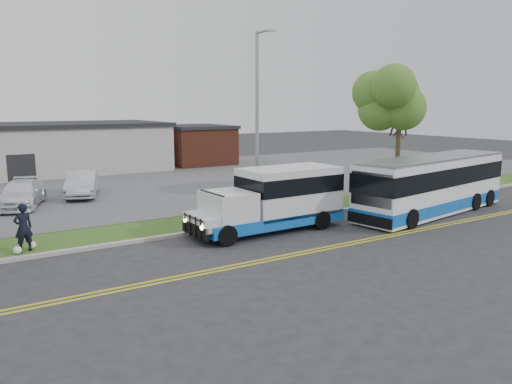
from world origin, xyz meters
TOP-DOWN VIEW (x-y plane):
  - ground at (0.00, 0.00)m, footprint 140.00×140.00m
  - lane_line_north at (0.00, -3.85)m, footprint 70.00×0.12m
  - lane_line_south at (0.00, -4.15)m, footprint 70.00×0.12m
  - curb at (0.00, 1.10)m, footprint 80.00×0.30m
  - verge at (0.00, 2.90)m, footprint 80.00×3.30m
  - parking_lot at (0.00, 17.00)m, footprint 80.00×25.00m
  - commercial_building at (-6.00, 27.00)m, footprint 25.40×10.40m
  - brick_wing at (10.50, 26.00)m, footprint 6.30×7.30m
  - tree_east at (14.00, 3.00)m, footprint 5.20×5.20m
  - streetlight_near at (3.00, 2.73)m, footprint 0.35×1.53m
  - shuttle_bus at (2.16, -0.25)m, footprint 7.75×2.73m
  - transit_bus at (11.45, -1.80)m, footprint 11.53×4.24m
  - pedestrian at (-8.62, 1.90)m, footprint 0.80×0.61m
  - parked_car_a at (-3.63, 13.27)m, footprint 3.24×5.31m
  - parked_car_b at (-7.43, 11.69)m, footprint 3.72×5.56m
  - grocery_bag_left at (-8.92, 1.65)m, footprint 0.32×0.32m
  - grocery_bag_right at (-8.32, 2.15)m, footprint 0.32×0.32m

SIDE VIEW (x-z plane):
  - ground at x=0.00m, z-range 0.00..0.00m
  - lane_line_north at x=0.00m, z-range 0.00..0.01m
  - lane_line_south at x=0.00m, z-range 0.00..0.01m
  - verge at x=0.00m, z-range 0.00..0.10m
  - parking_lot at x=0.00m, z-range 0.00..0.10m
  - curb at x=0.00m, z-range 0.00..0.15m
  - grocery_bag_left at x=-8.92m, z-range 0.10..0.42m
  - grocery_bag_right at x=-8.32m, z-range 0.10..0.42m
  - parked_car_b at x=-7.43m, z-range 0.10..1.60m
  - parked_car_a at x=-3.63m, z-range 0.10..1.75m
  - pedestrian at x=-8.62m, z-range 0.10..2.07m
  - shuttle_bus at x=2.16m, z-range 0.10..3.05m
  - transit_bus at x=11.45m, z-range 0.02..3.14m
  - brick_wing at x=10.50m, z-range 0.01..3.91m
  - commercial_building at x=-6.00m, z-range 0.01..4.36m
  - streetlight_near at x=3.00m, z-range 0.48..9.98m
  - tree_east at x=14.00m, z-range 2.04..10.37m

